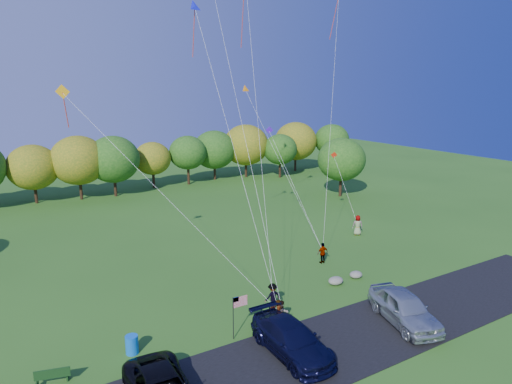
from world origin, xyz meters
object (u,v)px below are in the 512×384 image
minivan_silver (404,308)px  flyer_d (323,253)px  flyer_e (358,225)px  flyer_c (273,296)px  trash_barrel (132,345)px  park_bench (52,376)px  flyer_a (279,313)px  minivan_navy (291,339)px  flyer_b (282,313)px

minivan_silver → flyer_d: size_ratio=3.29×
flyer_e → flyer_c: bearing=60.5°
flyer_c → trash_barrel: 9.10m
park_bench → flyer_a: bearing=10.0°
flyer_c → flyer_e: (14.87, 8.08, 0.12)m
flyer_d → park_bench: (-20.63, -5.30, -0.37)m
park_bench → trash_barrel: size_ratio=1.56×
flyer_a → flyer_c: flyer_a is taller
minivan_silver → park_bench: minivan_silver is taller
minivan_navy → minivan_silver: (7.58, -0.83, 0.12)m
minivan_navy → park_bench: bearing=162.0°
flyer_a → flyer_b: bearing=-53.4°
flyer_b → park_bench: (-12.37, 1.08, -0.32)m
flyer_e → trash_barrel: flyer_e is taller
flyer_c → park_bench: flyer_c is taller
flyer_d → park_bench: flyer_d is taller
minivan_navy → flyer_e: flyer_e is taller
flyer_a → park_bench: 12.19m
flyer_c → flyer_d: size_ratio=0.99×
flyer_c → minivan_navy: bearing=68.5°
minivan_navy → flyer_d: 13.15m
flyer_e → trash_barrel: size_ratio=1.90×
park_bench → minivan_silver: bearing=1.2°
flyer_b → flyer_d: 10.43m
flyer_d → park_bench: bearing=18.5°
flyer_a → flyer_d: (8.49, 6.37, -0.01)m
minivan_silver → flyer_b: minivan_silver is taller
flyer_a → trash_barrel: bearing=114.6°
minivan_navy → park_bench: size_ratio=3.62×
park_bench → minivan_navy: bearing=-3.7°
flyer_e → park_bench: bearing=50.0°
trash_barrel → flyer_a: bearing=-12.1°
minivan_navy → minivan_silver: minivan_silver is taller
flyer_a → flyer_c: 2.28m
minivan_navy → flyer_e: 21.18m
minivan_navy → park_bench: 11.75m
flyer_e → park_bench: size_ratio=1.22×
flyer_a → trash_barrel: (-8.16, 1.74, -0.35)m
flyer_b → flyer_e: flyer_e is taller
minivan_navy → flyer_b: (1.25, 2.70, -0.10)m
flyer_a → flyer_c: size_ratio=1.02×
flyer_a → flyer_e: size_ratio=0.90×
flyer_c → trash_barrel: flyer_c is taller
flyer_a → flyer_c: bearing=12.6°
flyer_a → minivan_navy: bearing=-164.1°
minivan_silver → flyer_e: 16.52m
flyer_c → flyer_a: bearing=66.7°
flyer_d → park_bench: size_ratio=1.07×
flyer_d → trash_barrel: bearing=19.6°
minivan_silver → flyer_b: size_ratio=3.52×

